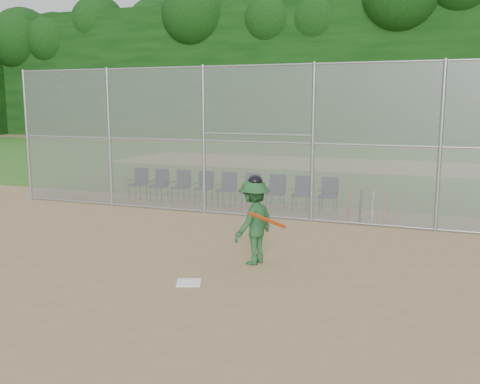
% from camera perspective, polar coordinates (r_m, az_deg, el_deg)
% --- Properties ---
extents(ground, '(100.00, 100.00, 0.00)m').
position_cam_1_polar(ground, '(9.60, -5.37, -8.81)').
color(ground, tan).
rests_on(ground, ground).
extents(grass_strip, '(100.00, 100.00, 0.00)m').
position_cam_1_polar(grass_strip, '(26.64, 11.94, 2.81)').
color(grass_strip, '#32681F').
rests_on(grass_strip, ground).
extents(dirt_patch_far, '(24.00, 24.00, 0.00)m').
position_cam_1_polar(dirt_patch_far, '(26.64, 11.94, 2.82)').
color(dirt_patch_far, tan).
rests_on(dirt_patch_far, ground).
extents(backstop_fence, '(16.09, 0.09, 4.00)m').
position_cam_1_polar(backstop_fence, '(13.80, 3.71, 5.57)').
color(backstop_fence, gray).
rests_on(backstop_fence, ground).
extents(treeline, '(81.00, 60.00, 11.00)m').
position_cam_1_polar(treeline, '(28.56, 12.97, 14.26)').
color(treeline, black).
rests_on(treeline, ground).
extents(home_plate, '(0.52, 0.52, 0.02)m').
position_cam_1_polar(home_plate, '(9.19, -5.49, -9.59)').
color(home_plate, white).
rests_on(home_plate, ground).
extents(batter_at_plate, '(1.09, 1.33, 1.69)m').
position_cam_1_polar(batter_at_plate, '(10.02, 1.50, -3.12)').
color(batter_at_plate, '#205027').
rests_on(batter_at_plate, ground).
extents(spare_bats, '(0.96, 0.34, 0.84)m').
position_cam_1_polar(spare_bats, '(13.86, 13.34, -1.54)').
color(spare_bats, '#D84C14').
rests_on(spare_bats, ground).
extents(chair_0, '(0.54, 0.52, 0.96)m').
position_cam_1_polar(chair_0, '(17.23, -10.85, 0.88)').
color(chair_0, '#0E1234').
rests_on(chair_0, ground).
extents(chair_1, '(0.54, 0.52, 0.96)m').
position_cam_1_polar(chair_1, '(16.84, -8.65, 0.75)').
color(chair_1, '#0E1234').
rests_on(chair_1, ground).
extents(chair_2, '(0.54, 0.52, 0.96)m').
position_cam_1_polar(chair_2, '(16.49, -6.34, 0.61)').
color(chair_2, '#0E1234').
rests_on(chair_2, ground).
extents(chair_3, '(0.54, 0.52, 0.96)m').
position_cam_1_polar(chair_3, '(16.16, -3.94, 0.47)').
color(chair_3, '#0E1234').
rests_on(chair_3, ground).
extents(chair_4, '(0.54, 0.52, 0.96)m').
position_cam_1_polar(chair_4, '(15.86, -1.45, 0.32)').
color(chair_4, '#0E1234').
rests_on(chair_4, ground).
extents(chair_5, '(0.54, 0.52, 0.96)m').
position_cam_1_polar(chair_5, '(15.59, 1.14, 0.16)').
color(chair_5, '#0E1234').
rests_on(chair_5, ground).
extents(chair_6, '(0.54, 0.52, 0.96)m').
position_cam_1_polar(chair_6, '(15.35, 3.81, -0.01)').
color(chair_6, '#0E1234').
rests_on(chair_6, ground).
extents(chair_7, '(0.54, 0.52, 0.96)m').
position_cam_1_polar(chair_7, '(15.15, 6.56, -0.17)').
color(chair_7, '#0E1234').
rests_on(chair_7, ground).
extents(chair_8, '(0.54, 0.52, 0.96)m').
position_cam_1_polar(chair_8, '(14.99, 9.37, -0.35)').
color(chair_8, '#0E1234').
rests_on(chair_8, ground).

